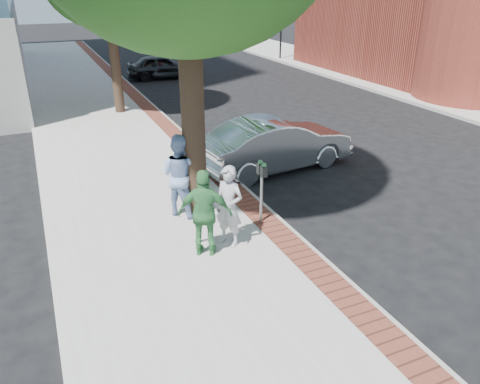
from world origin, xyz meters
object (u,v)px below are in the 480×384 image
bg_car (162,67)px  person_officer (180,175)px  person_green (205,213)px  parking_meter (262,179)px  person_gray (229,207)px  sedan_silver (276,144)px

bg_car → person_officer: bearing=173.1°
person_green → parking_meter: bearing=-127.6°
parking_meter → person_gray: 1.22m
person_gray → person_officer: (-0.48, 1.76, 0.11)m
person_officer → person_green: size_ratio=1.08×
person_gray → sedan_silver: bearing=105.9°
person_gray → bg_car: (3.70, 18.75, -0.34)m
parking_meter → person_officer: 1.91m
parking_meter → person_gray: person_gray is taller
parking_meter → sedan_silver: parking_meter is taller
person_officer → bg_car: 17.50m
parking_meter → person_green: size_ratio=0.81×
parking_meter → person_green: person_green is taller
sedan_silver → person_gray: bearing=133.7°
parking_meter → bg_car: bearing=81.7°
bg_car → sedan_silver: bearing=-175.5°
sedan_silver → bg_car: size_ratio=1.20×
sedan_silver → bg_car: sedan_silver is taller
person_green → sedan_silver: bearing=-106.1°
person_green → bg_car: (4.27, 18.91, -0.38)m
person_gray → bg_car: bearing=134.1°
bg_car → person_gray: bearing=175.8°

